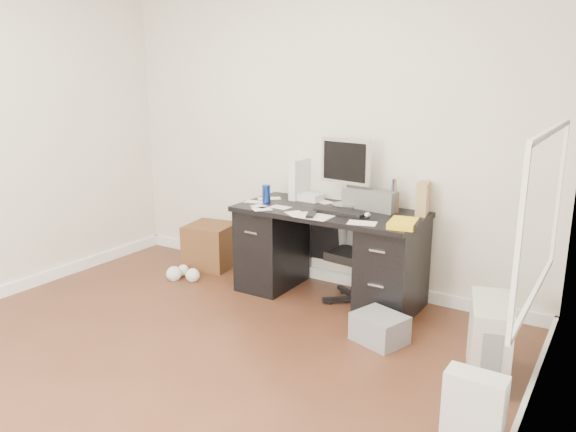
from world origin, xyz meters
name	(u,v)px	position (x,y,z in m)	size (l,w,h in m)	color
ground	(159,375)	(0.00, 0.00, 0.00)	(4.00, 4.00, 0.00)	#452316
room_shell	(149,101)	(0.03, 0.03, 1.66)	(4.02, 4.02, 2.71)	beige
desk	(329,251)	(0.30, 1.65, 0.40)	(1.50, 0.70, 0.75)	black
loose_papers	(305,207)	(0.10, 1.60, 0.75)	(1.10, 0.60, 0.00)	silver
lcd_monitor	(346,172)	(0.36, 1.80, 1.03)	(0.45, 0.25, 0.56)	#B1B1B6
keyboard	(340,212)	(0.43, 1.58, 0.76)	(0.41, 0.14, 0.02)	black
computer_mouse	(367,215)	(0.68, 1.54, 0.78)	(0.05, 0.05, 0.05)	#B1B1B6
travel_mug	(266,194)	(-0.25, 1.56, 0.83)	(0.07, 0.07, 0.15)	navy
white_binder	(301,178)	(-0.11, 1.90, 0.92)	(0.14, 0.30, 0.34)	silver
magazine_file	(423,199)	(0.98, 1.88, 0.87)	(0.11, 0.21, 0.25)	#967348
pen_cup	(394,195)	(0.76, 1.85, 0.88)	(0.11, 0.11, 0.26)	brown
yellow_book	(404,224)	(0.99, 1.47, 0.77)	(0.20, 0.26, 0.04)	yellow
paper_remote	(314,215)	(0.30, 1.39, 0.76)	(0.27, 0.22, 0.02)	silver
office_chair	(359,249)	(0.55, 1.67, 0.46)	(0.52, 0.52, 0.91)	#505351
pc_tower	(489,341)	(1.71, 1.04, 0.25)	(0.22, 0.49, 0.49)	#BBB6A9
shopping_bag	(474,410)	(1.81, 0.34, 0.20)	(0.29, 0.21, 0.39)	silver
wicker_basket	(211,246)	(-1.02, 1.74, 0.21)	(0.41, 0.41, 0.41)	#4A2F16
desk_printer	(380,328)	(0.97, 1.14, 0.10)	(0.33, 0.28, 0.20)	slate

